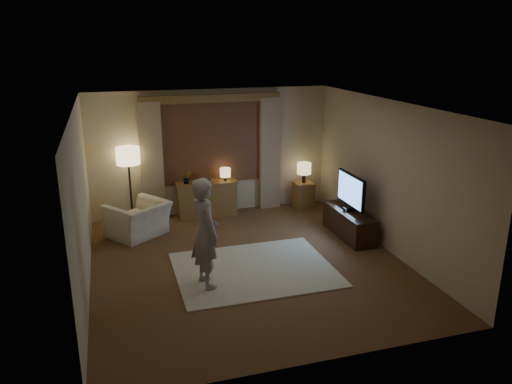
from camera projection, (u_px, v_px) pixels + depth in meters
name	position (u px, v px, depth m)	size (l,w,h in m)	color
room	(240.00, 178.00, 8.31)	(5.04, 5.54, 2.64)	brown
rug	(254.00, 269.00, 8.03)	(2.50, 2.00, 0.02)	beige
sideboard	(207.00, 200.00, 10.38)	(1.20, 0.40, 0.70)	brown
picture_frame	(206.00, 179.00, 10.25)	(0.16, 0.02, 0.20)	brown
plant	(187.00, 178.00, 10.13)	(0.17, 0.13, 0.30)	#999999
table_lamp_sideboard	(225.00, 173.00, 10.33)	(0.22, 0.22, 0.30)	black
floor_lamp	(128.00, 160.00, 9.68)	(0.45, 0.45, 1.56)	black
armchair	(138.00, 220.00, 9.32)	(1.00, 0.88, 0.65)	#EFE1C5
side_table	(303.00, 195.00, 10.95)	(0.40, 0.40, 0.56)	brown
table_lamp_side	(304.00, 169.00, 10.78)	(0.30, 0.30, 0.44)	black
tv_stand	(349.00, 223.00, 9.34)	(0.45, 1.40, 0.50)	black
tv	(351.00, 191.00, 9.15)	(0.24, 0.98, 0.70)	black
person	(205.00, 233.00, 7.28)	(0.61, 0.40, 1.67)	#A09B93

